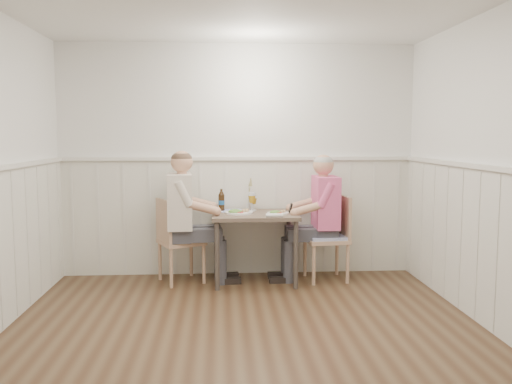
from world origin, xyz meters
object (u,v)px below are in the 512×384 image
chair_left (176,237)px  dining_table (255,223)px  man_in_pink (321,227)px  grass_vase (248,195)px  beer_bottle (221,201)px  diner_cream (184,227)px  chair_right (331,235)px

chair_left → dining_table: bearing=-1.9°
chair_left → man_in_pink: (1.57, 0.01, 0.10)m
dining_table → grass_vase: 0.38m
chair_left → man_in_pink: man_in_pink is taller
beer_bottle → diner_cream: bearing=-152.5°
dining_table → chair_left: chair_left is taller
dining_table → chair_right: size_ratio=0.98×
chair_right → grass_vase: bearing=165.8°
man_in_pink → beer_bottle: bearing=171.5°
chair_left → man_in_pink: size_ratio=0.65×
diner_cream → grass_vase: diner_cream is taller
chair_right → chair_left: bearing=-179.7°
man_in_pink → diner_cream: size_ratio=0.97×
chair_left → grass_vase: bearing=16.6°
chair_right → chair_left: size_ratio=1.02×
dining_table → grass_vase: grass_vase is taller
diner_cream → dining_table: bearing=0.4°
chair_right → diner_cream: bearing=-178.5°
dining_table → diner_cream: size_ratio=0.63×
chair_left → beer_bottle: 0.63m
dining_table → man_in_pink: size_ratio=0.65×
dining_table → grass_vase: size_ratio=2.41×
grass_vase → beer_bottle: bearing=-168.7°
man_in_pink → beer_bottle: size_ratio=5.72×
dining_table → diner_cream: 0.76m
beer_bottle → grass_vase: (0.30, 0.06, 0.06)m
chair_right → man_in_pink: size_ratio=0.66×
diner_cream → grass_vase: (0.70, 0.27, 0.31)m
dining_table → diner_cream: bearing=-179.6°
chair_left → beer_bottle: size_ratio=3.70×
dining_table → chair_right: 0.85m
dining_table → chair_right: bearing=2.5°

